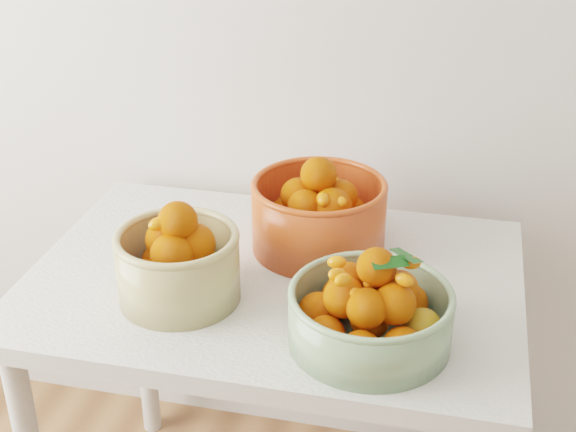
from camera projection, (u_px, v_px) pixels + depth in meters
name	position (u px, v px, depth m)	size (l,w,h in m)	color
table	(274.00, 314.00, 1.69)	(1.00, 0.70, 0.75)	silver
bowl_cream	(178.00, 263.00, 1.53)	(0.29, 0.29, 0.20)	tan
bowl_green	(370.00, 311.00, 1.41)	(0.37, 0.37, 0.19)	gray
bowl_orange	(319.00, 214.00, 1.71)	(0.33, 0.33, 0.21)	red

